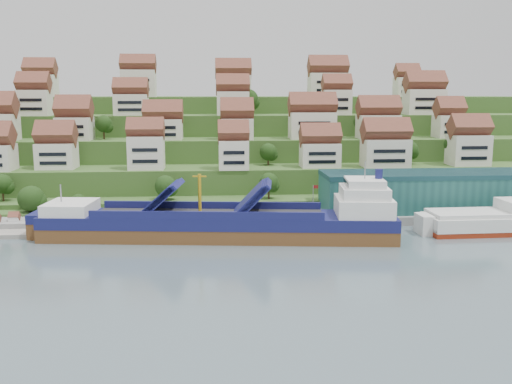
{
  "coord_description": "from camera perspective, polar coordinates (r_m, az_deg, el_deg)",
  "views": [
    {
      "loc": [
        -6.25,
        -125.78,
        32.28
      ],
      "look_at": [
        4.27,
        14.0,
        8.0
      ],
      "focal_mm": 40.0,
      "sensor_mm": 36.0,
      "label": 1
    }
  ],
  "objects": [
    {
      "name": "hillside_village",
      "position": [
        187.37,
        -1.98,
        7.41
      ],
      "size": [
        154.91,
        64.27,
        29.74
      ],
      "color": "silver",
      "rests_on": "ground"
    },
    {
      "name": "warehouse",
      "position": [
        156.23,
        17.65,
        0.12
      ],
      "size": [
        60.0,
        15.0,
        10.0
      ],
      "primitive_type": "cube",
      "color": "#205752",
      "rests_on": "quay"
    },
    {
      "name": "flagpole",
      "position": [
        140.27,
        5.77,
        -0.65
      ],
      "size": [
        1.28,
        0.16,
        8.0
      ],
      "color": "gray",
      "rests_on": "quay"
    },
    {
      "name": "cargo_ship",
      "position": [
        128.16,
        -2.81,
        -3.24
      ],
      "size": [
        79.83,
        21.0,
        17.52
      ],
      "rotation": [
        0.0,
        0.0,
        -0.11
      ],
      "color": "brown",
      "rests_on": "ground"
    },
    {
      "name": "quay",
      "position": [
        146.56,
        6.12,
        -2.51
      ],
      "size": [
        180.0,
        14.0,
        2.2
      ],
      "primitive_type": "cube",
      "color": "gray",
      "rests_on": "ground"
    },
    {
      "name": "second_ship",
      "position": [
        144.88,
        22.35,
        -2.78
      ],
      "size": [
        29.07,
        11.39,
        8.36
      ],
      "rotation": [
        0.0,
        0.0,
        0.03
      ],
      "color": "maroon",
      "rests_on": "ground"
    },
    {
      "name": "hillside_trees",
      "position": [
        168.31,
        -5.4,
        4.07
      ],
      "size": [
        142.34,
        61.03,
        30.98
      ],
      "color": "#214115",
      "rests_on": "ground"
    },
    {
      "name": "hillside",
      "position": [
        230.44,
        -2.74,
        4.43
      ],
      "size": [
        260.0,
        128.0,
        31.0
      ],
      "color": "#2D4C1E",
      "rests_on": "ground"
    },
    {
      "name": "ground",
      "position": [
        130.01,
        -1.42,
        -4.55
      ],
      "size": [
        300.0,
        300.0,
        0.0
      ],
      "primitive_type": "plane",
      "color": "slate",
      "rests_on": "ground"
    }
  ]
}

